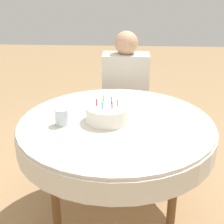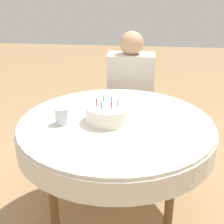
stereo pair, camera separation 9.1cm
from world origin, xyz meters
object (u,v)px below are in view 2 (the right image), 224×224
object	(u,v)px
chair	(131,100)
person	(131,84)
drinking_glass	(62,116)
birthday_cake	(108,113)

from	to	relation	value
chair	person	xyz separation A→B (m)	(0.00, -0.10, 0.19)
chair	drinking_glass	distance (m)	1.13
chair	drinking_glass	world-z (taller)	chair
birthday_cake	drinking_glass	xyz separation A→B (m)	(-0.27, -0.07, 0.00)
person	birthday_cake	distance (m)	0.87
drinking_glass	birthday_cake	bearing A→B (deg)	14.70
person	drinking_glass	size ratio (longest dim) A/B	11.36
chair	birthday_cake	bearing A→B (deg)	-96.46
birthday_cake	drinking_glass	size ratio (longest dim) A/B	2.71
chair	birthday_cake	xyz separation A→B (m)	(-0.10, -0.95, 0.28)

